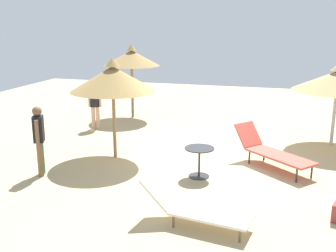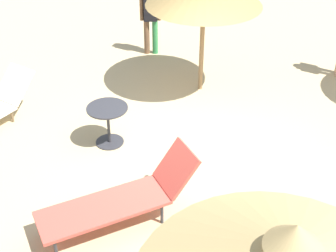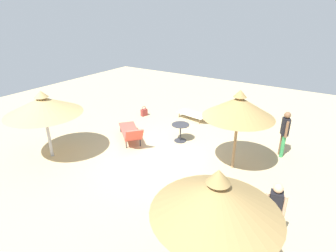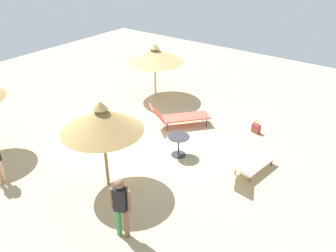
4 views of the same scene
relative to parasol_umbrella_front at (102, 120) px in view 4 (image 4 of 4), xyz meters
name	(u,v)px [view 4 (image 4 of 4)]	position (x,y,z in m)	size (l,w,h in m)	color
ground	(140,142)	(0.83, -2.33, -2.15)	(24.00, 24.00, 0.10)	tan
parasol_umbrella_front	(102,120)	(0.00, 0.00, 0.00)	(2.20, 2.20, 2.64)	olive
parasol_umbrella_far_right	(155,55)	(2.75, -5.66, -0.21)	(2.50, 2.50, 2.40)	#B2B2B7
lounge_chair_center	(178,116)	(0.37, -4.01, -1.67)	(1.90, 2.09, 0.94)	#CC4C3F
lounge_chair_back	(249,165)	(-3.02, -2.81, -1.76)	(0.92, 2.06, 0.80)	silver
person_standing_near_right	(121,205)	(-1.67, 1.16, -1.16)	(0.45, 0.32, 1.65)	brown
handbag	(256,128)	(-2.17, -5.32, -1.92)	(0.35, 0.26, 0.50)	maroon
side_table_round	(179,142)	(-0.75, -2.44, -1.62)	(0.69, 0.69, 0.71)	#2D2D33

